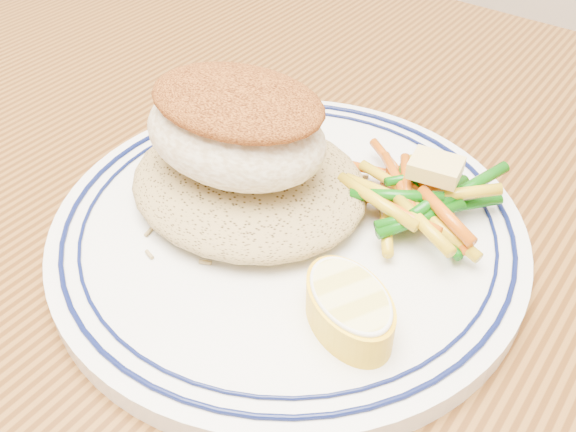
# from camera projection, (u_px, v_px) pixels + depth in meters

# --- Properties ---
(dining_table) EXTENTS (1.50, 0.90, 0.75)m
(dining_table) POSITION_uv_depth(u_px,v_px,m) (216.00, 363.00, 0.45)
(dining_table) COLOR #4D2B0F
(dining_table) RESTS_ON ground
(plate) EXTENTS (0.29, 0.29, 0.02)m
(plate) POSITION_uv_depth(u_px,v_px,m) (288.00, 229.00, 0.39)
(plate) COLOR silver
(plate) RESTS_ON dining_table
(rice_pilaf) EXTENTS (0.15, 0.13, 0.03)m
(rice_pilaf) POSITION_uv_depth(u_px,v_px,m) (249.00, 179.00, 0.40)
(rice_pilaf) COLOR olive
(rice_pilaf) RESTS_ON plate
(fish_fillet) EXTENTS (0.12, 0.09, 0.06)m
(fish_fillet) POSITION_uv_depth(u_px,v_px,m) (236.00, 126.00, 0.37)
(fish_fillet) COLOR beige
(fish_fillet) RESTS_ON rice_pilaf
(vegetable_pile) EXTENTS (0.11, 0.10, 0.03)m
(vegetable_pile) POSITION_uv_depth(u_px,v_px,m) (416.00, 201.00, 0.38)
(vegetable_pile) COLOR #C05009
(vegetable_pile) RESTS_ON plate
(butter_pat) EXTENTS (0.03, 0.03, 0.01)m
(butter_pat) POSITION_uv_depth(u_px,v_px,m) (436.00, 168.00, 0.38)
(butter_pat) COLOR #E2C66E
(butter_pat) RESTS_ON vegetable_pile
(lemon_wedge) EXTENTS (0.08, 0.08, 0.02)m
(lemon_wedge) POSITION_uv_depth(u_px,v_px,m) (349.00, 307.00, 0.32)
(lemon_wedge) COLOR yellow
(lemon_wedge) RESTS_ON plate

